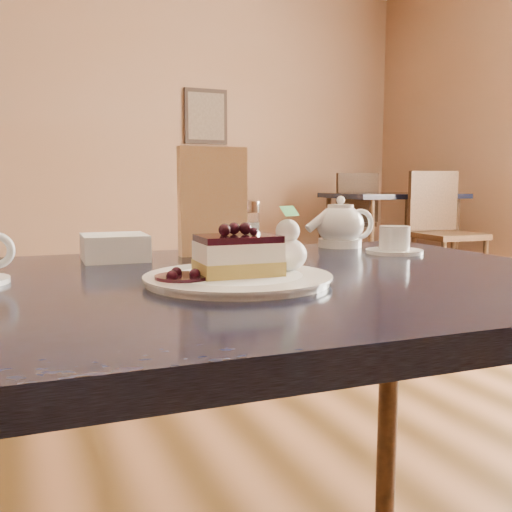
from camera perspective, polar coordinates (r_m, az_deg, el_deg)
name	(u,v)px	position (r m, az deg, el deg)	size (l,w,h in m)	color
main_table	(228,326)	(0.94, -2.84, -7.05)	(1.28, 0.88, 0.78)	black
dessert_plate	(238,279)	(0.88, -1.82, -2.31)	(0.28, 0.28, 0.01)	white
cheesecake_slice	(238,255)	(0.87, -1.83, 0.05)	(0.13, 0.09, 0.06)	tan
whipped_cream	(287,254)	(0.91, 3.17, 0.15)	(0.06, 0.06, 0.06)	white
berry_sauce	(183,277)	(0.85, -7.34, -2.11)	(0.08, 0.08, 0.01)	black
tea_set	(350,229)	(1.36, 9.41, 2.65)	(0.21, 0.27, 0.11)	white
menu_card	(213,202)	(1.21, -4.35, 5.45)	(0.14, 0.03, 0.23)	#DDB88F
sugar_shaker	(246,226)	(1.27, -0.97, 3.05)	(0.06, 0.06, 0.11)	white
napkin_stack	(115,247)	(1.17, -13.95, 0.86)	(0.12, 0.12, 0.05)	white
bg_table_far_right	(389,273)	(5.56, 13.20, -1.68)	(1.18, 2.02, 1.34)	black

